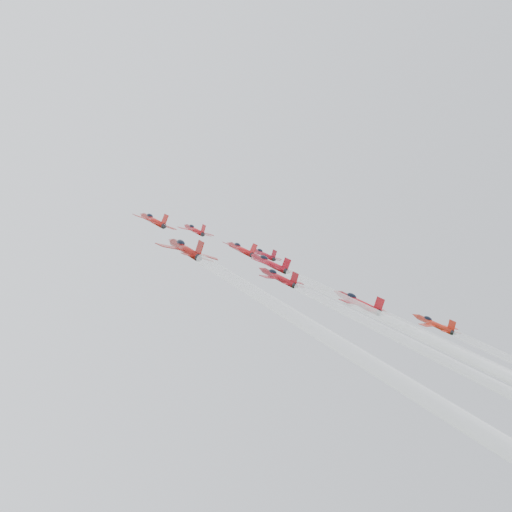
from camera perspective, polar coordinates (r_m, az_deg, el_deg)
jet_lead at (r=145.09m, az=-5.52°, el=2.35°), size 9.01×11.15×8.31m
jet_row2_left at (r=132.01m, az=-9.15°, el=3.18°), size 9.98×12.35×9.20m
jet_row2_center at (r=135.22m, az=-1.39°, el=0.64°), size 10.05×12.45×9.27m
jet_row2_right at (r=144.26m, az=0.64°, el=0.19°), size 8.46×10.47×7.80m
jet_center at (r=87.03m, az=17.00°, el=-8.37°), size 10.20×90.74×66.18m
jet_rear_farleft at (r=55.96m, az=12.44°, el=-10.51°), size 10.20×90.72×66.16m
jet_rear_left at (r=72.73m, az=18.15°, el=-10.11°), size 8.46×75.23×54.87m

